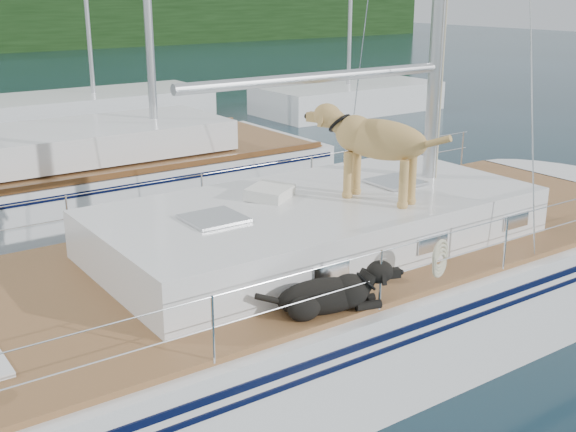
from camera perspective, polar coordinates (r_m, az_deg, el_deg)
ground at (r=8.67m, az=-1.99°, el=-11.04°), size 120.00×120.00×0.00m
main_sailboat at (r=8.41m, az=-1.42°, el=-6.79°), size 12.00×3.80×14.01m
neighbor_sailboat at (r=13.85m, az=-18.91°, el=1.90°), size 11.00×3.50×13.30m
bg_boat_center at (r=24.11m, az=-15.03°, el=8.22°), size 7.20×3.00×11.65m
bg_boat_east at (r=25.49m, az=4.76°, el=9.25°), size 6.40×3.00×11.65m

